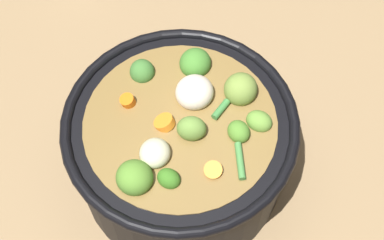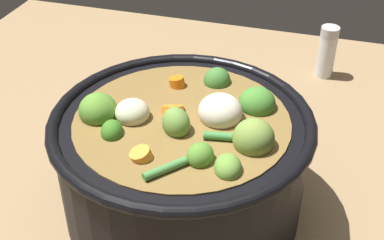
{
  "view_description": "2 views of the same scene",
  "coord_description": "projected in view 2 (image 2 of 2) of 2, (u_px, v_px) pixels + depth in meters",
  "views": [
    {
      "loc": [
        0.25,
        -0.23,
        0.72
      ],
      "look_at": [
        0.01,
        0.01,
        0.13
      ],
      "focal_mm": 50.48,
      "sensor_mm": 36.0,
      "label": 1
    },
    {
      "loc": [
        0.46,
        0.15,
        0.48
      ],
      "look_at": [
        -0.01,
        0.01,
        0.13
      ],
      "focal_mm": 49.34,
      "sensor_mm": 36.0,
      "label": 2
    }
  ],
  "objects": [
    {
      "name": "ground_plane",
      "position": [
        183.0,
        209.0,
        0.67
      ],
      "size": [
        1.1,
        1.1,
        0.0
      ],
      "primitive_type": "plane",
      "color": "#8C704C"
    },
    {
      "name": "cooking_pot",
      "position": [
        183.0,
        162.0,
        0.62
      ],
      "size": [
        0.3,
        0.3,
        0.17
      ],
      "color": "black",
      "rests_on": "ground_plane"
    },
    {
      "name": "salt_shaker",
      "position": [
        327.0,
        52.0,
        0.92
      ],
      "size": [
        0.03,
        0.03,
        0.09
      ],
      "color": "silver",
      "rests_on": "ground_plane"
    }
  ]
}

